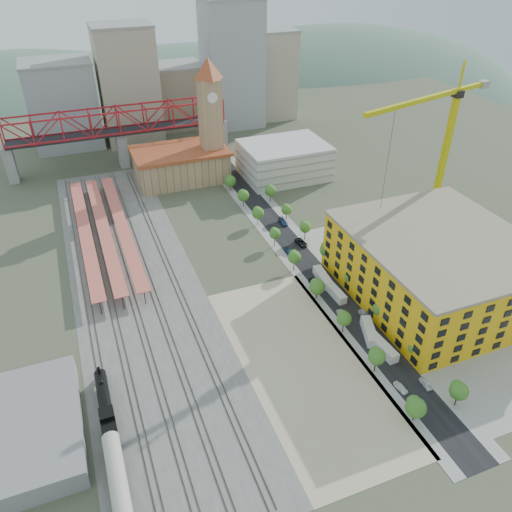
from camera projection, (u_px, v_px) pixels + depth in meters
name	position (u px, v px, depth m)	size (l,w,h in m)	color
ground	(268.00, 287.00, 145.89)	(400.00, 400.00, 0.00)	#474C38
ballast_strip	(135.00, 280.00, 148.55)	(36.00, 165.00, 0.06)	#605E59
dirt_lot	(303.00, 363.00, 120.16)	(28.00, 67.00, 0.06)	tan
street_asphalt	(296.00, 250.00, 162.40)	(12.00, 170.00, 0.06)	black
sidewalk_west	(281.00, 253.00, 160.73)	(3.00, 170.00, 0.04)	gray
sidewalk_east	(311.00, 247.00, 164.07)	(3.00, 170.00, 0.04)	gray
construction_pad	(439.00, 291.00, 143.98)	(50.00, 90.00, 0.06)	gray
rail_tracks	(128.00, 281.00, 147.93)	(26.56, 160.00, 0.18)	#382B23
platform_canopies	(104.00, 228.00, 166.23)	(16.00, 80.00, 4.12)	#D75254
station_hall	(181.00, 164.00, 204.46)	(38.00, 24.00, 13.10)	tan
clock_tower	(210.00, 109.00, 194.73)	(12.00, 12.00, 52.00)	tan
parking_garage	(284.00, 160.00, 207.40)	(34.00, 26.00, 14.00)	silver
truss_bridge	(119.00, 124.00, 209.56)	(94.00, 9.60, 25.60)	gray
construction_building	(437.00, 267.00, 137.91)	(44.60, 50.60, 18.80)	yellow
warehouse	(25.00, 431.00, 101.14)	(22.00, 32.00, 5.00)	gray
street_trees	(310.00, 266.00, 154.64)	(15.40, 124.40, 8.00)	#396A20
skyline	(173.00, 85.00, 246.27)	(133.00, 46.00, 60.00)	#9EA0A3
distant_hills	(196.00, 174.00, 405.61)	(647.00, 264.00, 227.00)	#4C6B59
locomotive	(106.00, 407.00, 106.53)	(3.01, 23.24, 5.81)	black
coach	(118.00, 483.00, 90.78)	(3.34, 19.37, 6.08)	#2A351D
tower_crane	(441.00, 138.00, 149.89)	(51.78, 15.83, 56.76)	#D0C40D
site_trailer_a	(383.00, 348.00, 122.81)	(2.49, 9.46, 2.59)	silver
site_trailer_b	(369.00, 331.00, 127.70)	(2.55, 9.70, 2.65)	silver
site_trailer_c	(335.00, 293.00, 141.52)	(2.34, 8.87, 2.43)	silver
site_trailer_d	(323.00, 277.00, 147.48)	(2.52, 9.58, 2.62)	silver
car_0	(401.00, 388.00, 112.96)	(1.55, 3.85, 1.31)	white
car_1	(342.00, 316.00, 133.82)	(1.58, 4.53, 1.49)	#A4A5A9
car_2	(316.00, 284.00, 145.80)	(2.56, 5.56, 1.54)	black
car_3	(289.00, 252.00, 160.26)	(1.85, 4.56, 1.32)	navy
car_4	(426.00, 384.00, 113.89)	(1.54, 3.83, 1.30)	silver
car_5	(365.00, 315.00, 134.13)	(1.50, 4.31, 1.42)	#959499
car_6	(301.00, 243.00, 164.81)	(2.52, 5.47, 1.52)	black
car_7	(283.00, 222.00, 176.41)	(2.10, 5.18, 1.50)	navy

